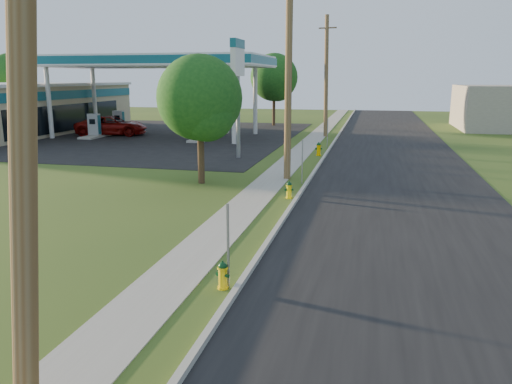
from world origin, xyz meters
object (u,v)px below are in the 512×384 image
utility_pole_near (21,69)px  hydrant_far (319,149)px  utility_pole_mid (289,72)px  tree_lot (275,79)px  fuel_pump_se (217,126)px  hydrant_near (223,275)px  fuel_pump_ne (201,131)px  fuel_pump_sw (119,124)px  price_pylon (238,65)px  tree_verge (201,101)px  hydrant_mid (289,190)px  utility_pole_far (326,76)px  tree_back (13,78)px  fuel_pump_nw (95,129)px  car_red (112,126)px

utility_pole_near → hydrant_far: bearing=88.5°
utility_pole_mid → hydrant_far: (0.66, 7.64, -4.54)m
tree_lot → fuel_pump_se: bearing=-108.3°
hydrant_near → hydrant_far: (-0.07, 20.50, 0.08)m
hydrant_near → fuel_pump_ne: bearing=110.4°
fuel_pump_sw → hydrant_near: size_ratio=4.75×
price_pylon → tree_lot: 20.92m
price_pylon → tree_verge: size_ratio=1.19×
utility_pole_near → tree_lot: 44.70m
fuel_pump_sw → utility_pole_near: bearing=-62.9°
fuel_pump_ne → hydrant_mid: 19.42m
price_pylon → hydrant_far: size_ratio=8.17×
fuel_pump_ne → hydrant_near: bearing=-69.6°
fuel_pump_ne → fuel_pump_se: (0.00, 4.00, 0.00)m
utility_pole_far → tree_back: (-33.39, 5.45, -0.15)m
fuel_pump_se → tree_verge: 19.89m
tree_back → tree_verge: bearing=-40.4°
tree_lot → fuel_pump_nw: bearing=-132.2°
fuel_pump_nw → fuel_pump_sw: same height
fuel_pump_sw → price_pylon: 18.72m
hydrant_mid → hydrant_far: 11.49m
fuel_pump_sw → hydrant_near: bearing=-58.0°
fuel_pump_se → tree_verge: tree_verge is taller
hydrant_far → fuel_pump_sw: bearing=153.2°
tree_back → car_red: size_ratio=1.25×
utility_pole_mid → fuel_pump_nw: utility_pole_mid is taller
utility_pole_far → fuel_pump_nw: bearing=-164.4°
utility_pole_far → tree_lot: utility_pole_far is taller
fuel_pump_ne → hydrant_far: size_ratio=3.81×
utility_pole_near → car_red: bearing=117.9°
tree_verge → car_red: 21.79m
utility_pole_near → utility_pole_mid: size_ratio=0.97×
fuel_pump_se → hydrant_near: 31.38m
utility_pole_far → tree_verge: size_ratio=1.66×
fuel_pump_se → price_pylon: 13.40m
utility_pole_mid → hydrant_far: bearing=85.1°
utility_pole_mid → car_red: size_ratio=1.69×
tree_verge → tree_lot: bearing=94.6°
fuel_pump_sw → hydrant_far: bearing=-26.8°
utility_pole_mid → fuel_pump_sw: bearing=136.5°
utility_pole_mid → hydrant_far: size_ratio=11.68×
utility_pole_near → fuel_pump_sw: bearing=117.1°
hydrant_far → tree_back: bearing=155.1°
utility_pole_near → utility_pole_mid: utility_pole_mid is taller
tree_lot → hydrant_mid: tree_lot is taller
hydrant_mid → price_pylon: bearing=116.4°
utility_pole_mid → tree_back: (-33.39, 23.45, -0.30)m
tree_back → hydrant_mid: bearing=-38.7°
hydrant_mid → fuel_pump_se: bearing=114.8°
utility_pole_mid → fuel_pump_ne: utility_pole_mid is taller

